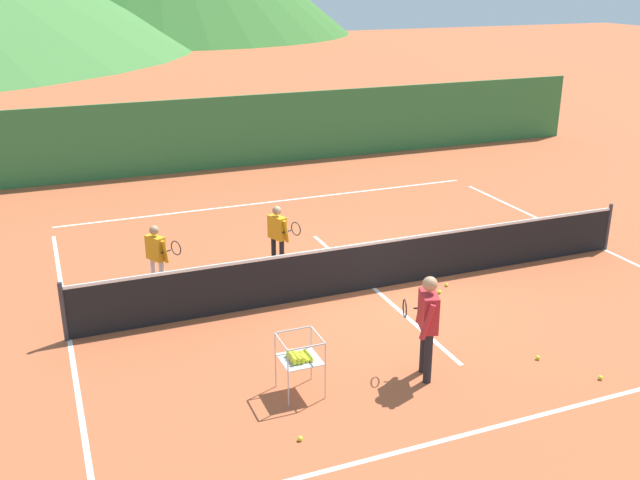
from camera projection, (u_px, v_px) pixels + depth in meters
ground_plane at (374, 288)px, 14.03m from camera, size 120.00×120.00×0.00m
line_baseline_near at (524, 419)px, 9.92m from camera, size 11.29×0.08×0.01m
line_baseline_far at (275, 201)px, 19.32m from camera, size 11.29×0.08×0.01m
line_sideline_west at (69, 340)px, 12.07m from camera, size 0.08×10.81×0.01m
line_sideline_east at (603, 249)px, 16.00m from camera, size 0.08×10.81×0.01m
line_service_center at (374, 288)px, 14.03m from camera, size 0.08×6.31×0.01m
tennis_net at (375, 264)px, 13.86m from camera, size 11.45×0.08×1.05m
instructor at (427, 318)px, 10.64m from camera, size 0.46×0.82×1.65m
student_0 at (157, 252)px, 13.62m from camera, size 0.63×0.55×1.34m
student_1 at (278, 232)px, 14.65m from camera, size 0.59×0.57×1.37m
ball_cart at (299, 357)px, 10.35m from camera, size 0.58×0.58×0.90m
tennis_ball_2 at (601, 378)px, 10.88m from camera, size 0.07×0.07×0.07m
tennis_ball_3 at (439, 292)px, 13.79m from camera, size 0.07×0.07×0.07m
tennis_ball_5 at (300, 439)px, 9.46m from camera, size 0.07×0.07×0.07m
tennis_ball_6 at (447, 285)px, 14.11m from camera, size 0.07×0.07×0.07m
tennis_ball_9 at (538, 358)px, 11.44m from camera, size 0.07×0.07×0.07m
windscreen_fence at (234, 132)px, 22.36m from camera, size 24.85×0.08×2.22m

